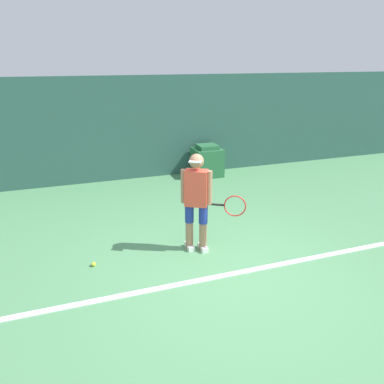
# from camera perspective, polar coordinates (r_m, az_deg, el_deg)

# --- Properties ---
(ground_plane) EXTENTS (24.00, 24.00, 0.00)m
(ground_plane) POSITION_cam_1_polar(r_m,az_deg,el_deg) (5.51, 5.70, -12.16)
(ground_plane) COLOR #518C5B
(back_wall) EXTENTS (24.00, 0.10, 2.52)m
(back_wall) POSITION_cam_1_polar(r_m,az_deg,el_deg) (9.51, -6.74, 9.69)
(back_wall) COLOR #2D564C
(back_wall) RESTS_ON ground_plane
(court_baseline) EXTENTS (21.60, 0.10, 0.01)m
(court_baseline) POSITION_cam_1_polar(r_m,az_deg,el_deg) (5.47, 5.91, -12.35)
(court_baseline) COLOR white
(court_baseline) RESTS_ON ground_plane
(tennis_player) EXTENTS (0.88, 0.57, 1.57)m
(tennis_player) POSITION_cam_1_polar(r_m,az_deg,el_deg) (5.73, 0.82, -1.03)
(tennis_player) COLOR #A37556
(tennis_player) RESTS_ON ground_plane
(tennis_ball) EXTENTS (0.07, 0.07, 0.07)m
(tennis_ball) POSITION_cam_1_polar(r_m,az_deg,el_deg) (5.81, -14.78, -10.58)
(tennis_ball) COLOR #D1E533
(tennis_ball) RESTS_ON ground_plane
(covered_chair) EXTENTS (0.71, 0.66, 0.82)m
(covered_chair) POSITION_cam_1_polar(r_m,az_deg,el_deg) (9.71, 2.33, 4.71)
(covered_chair) COLOR #28663D
(covered_chair) RESTS_ON ground_plane
(water_bottle) EXTENTS (0.08, 0.08, 0.24)m
(water_bottle) POSITION_cam_1_polar(r_m,az_deg,el_deg) (9.45, -0.49, 2.58)
(water_bottle) COLOR white
(water_bottle) RESTS_ON ground_plane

